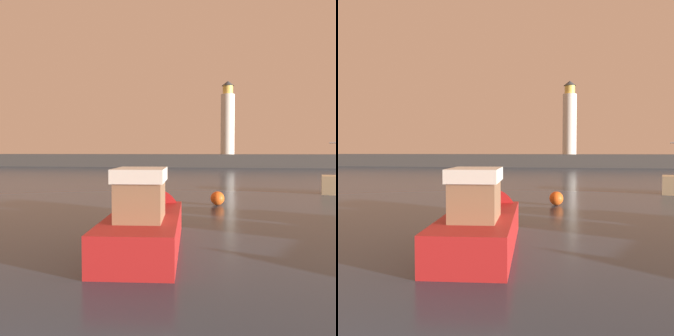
# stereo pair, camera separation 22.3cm
# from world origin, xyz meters

# --- Properties ---
(ground_plane) EXTENTS (220.00, 220.00, 0.00)m
(ground_plane) POSITION_xyz_m (0.00, 32.37, 0.00)
(ground_plane) COLOR #2D3D51
(breakwater) EXTENTS (86.04, 4.57, 2.28)m
(breakwater) POSITION_xyz_m (0.00, 64.75, 1.14)
(breakwater) COLOR #423F3D
(breakwater) RESTS_ON ground_plane
(lighthouse) EXTENTS (2.38, 2.38, 12.75)m
(lighthouse) POSITION_xyz_m (3.92, 64.75, 8.32)
(lighthouse) COLOR silver
(lighthouse) RESTS_ON breakwater
(motorboat_2) EXTENTS (2.55, 7.35, 2.81)m
(motorboat_2) POSITION_xyz_m (0.62, 9.30, 0.69)
(motorboat_2) COLOR #B21E1E
(motorboat_2) RESTS_ON ground_plane
(mooring_buoy) EXTENTS (0.73, 0.73, 0.73)m
(mooring_buoy) POSITION_xyz_m (2.72, 17.51, 0.36)
(mooring_buoy) COLOR #EA5919
(mooring_buoy) RESTS_ON ground_plane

